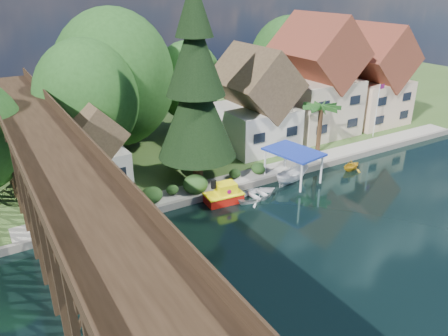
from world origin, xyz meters
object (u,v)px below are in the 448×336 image
Objects in this scene: shed at (95,152)px; tugboat at (224,195)px; house_right at (371,81)px; boat_yellow at (352,164)px; conifer at (196,88)px; trestle_bridge at (55,190)px; house_left at (254,105)px; house_center at (315,83)px; flagpole at (378,105)px; boat_canopy at (292,169)px; boat_white_a at (257,193)px; palm_tree at (321,108)px.

shed is 2.31× the size of tugboat.
house_right is 16.99m from boat_yellow.
house_right is 27.84m from conifer.
conifer is at bearing 25.58° from trestle_bridge.
shed is (-18.00, -1.50, -1.31)m from house_left.
shed is at bearing 138.22° from tugboat.
house_center is at bearing -28.32° from boat_yellow.
house_center reaches higher than flagpole.
boat_yellow is at bearing -142.33° from house_right.
trestle_bridge is at bearing -170.81° from flagpole.
house_right reaches higher than boat_canopy.
boat_canopy is 2.34× the size of boat_yellow.
boat_yellow is at bearing -2.71° from tugboat.
tugboat is (-9.38, -9.20, -4.43)m from house_left.
palm_tree is at bearing -69.76° from boat_white_a.
conifer reaches higher than house_center.
boat_canopy is 7.12m from boat_yellow.
boat_white_a is (-24.48, -9.98, -5.35)m from house_right.
trestle_bridge is 14.48m from tugboat.
tugboat is at bearing -161.42° from house_right.
house_right is 2.24× the size of palm_tree.
boat_white_a is at bearing -145.90° from house_center.
tugboat is 0.61× the size of boat_canopy.
boat_canopy is (-15.93, -4.30, -2.97)m from flagpole.
tugboat is at bearing -169.44° from flagpole.
palm_tree is at bearing 30.13° from boat_canopy.
boat_yellow is (5.18, -9.89, -4.51)m from house_left.
trestle_bridge is 7.94× the size of palm_tree.
house_right is 2.23× the size of boat_canopy.
boat_canopy is at bearing -101.48° from house_left.
boat_canopy is at bearing -164.89° from flagpole.
flagpole is at bearing -78.39° from boat_white_a.
trestle_bridge is 28.59m from boat_yellow.
boat_yellow is (-12.82, -9.89, -5.15)m from house_right.
palm_tree is (-13.16, -5.24, -0.42)m from house_right.
house_right is (41.00, 10.83, 0.43)m from trestle_bridge.
boat_canopy is (-1.85, -9.13, -3.74)m from house_left.
house_right is 6.38m from flagpole.
palm_tree is 1.00× the size of boat_canopy.
shed reaches higher than boat_yellow.
boat_canopy reaches higher than boat_white_a.
flagpole is (37.08, 6.00, -0.98)m from trestle_bridge.
house_center is at bearing 3.18° from house_left.
boat_yellow is at bearing -19.90° from shed.
house_left is 0.79× the size of house_center.
flagpole is (5.08, -5.33, -2.05)m from house_center.
boat_white_a is 11.67m from boat_yellow.
house_right is 0.70× the size of conifer.
house_right is at bearing 21.73° from palm_tree.
house_center is 19.10m from conifer.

